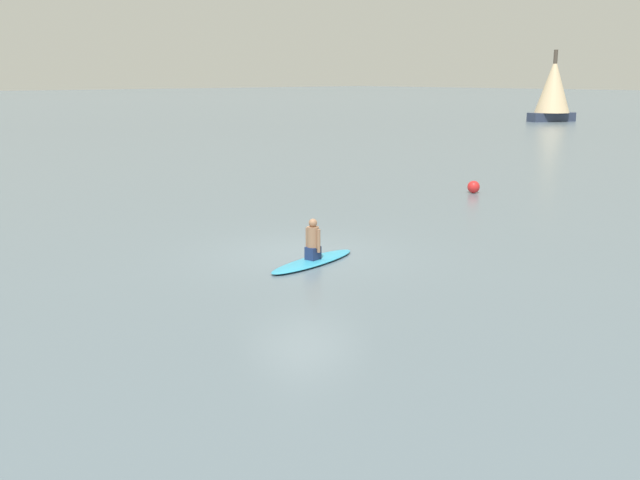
% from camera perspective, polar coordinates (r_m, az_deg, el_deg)
% --- Properties ---
extents(ground_plane, '(400.00, 400.00, 0.00)m').
position_cam_1_polar(ground_plane, '(17.29, -1.29, -1.09)').
color(ground_plane, slate).
extents(surfboard, '(1.16, 2.86, 0.10)m').
position_cam_1_polar(surfboard, '(16.39, -0.56, -1.70)').
color(surfboard, '#339EC6').
rests_on(surfboard, ground).
extents(person_paddler, '(0.41, 0.35, 0.94)m').
position_cam_1_polar(person_paddler, '(16.28, -0.56, -0.08)').
color(person_paddler, navy).
rests_on(person_paddler, surfboard).
extents(sailboat_center_horizon, '(4.11, 4.69, 6.49)m').
position_cam_1_polar(sailboat_center_horizon, '(71.04, 18.05, 11.41)').
color(sailboat_center_horizon, '#2D3851').
rests_on(sailboat_center_horizon, ground).
extents(buoy_marker, '(0.45, 0.45, 0.45)m').
position_cam_1_polar(buoy_marker, '(26.81, 12.10, 4.15)').
color(buoy_marker, red).
rests_on(buoy_marker, ground).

